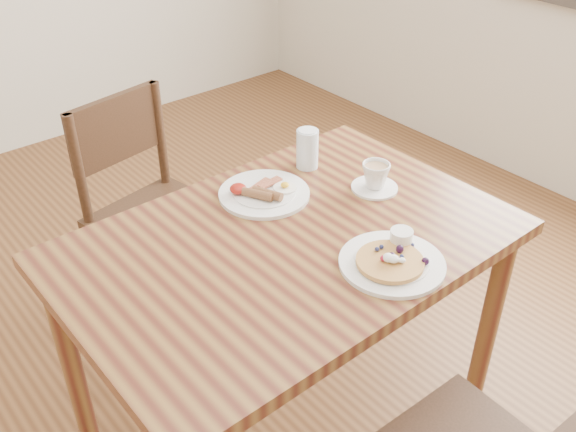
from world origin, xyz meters
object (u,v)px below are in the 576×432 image
object	(u,v)px
dining_table	(288,267)
chair_far	(150,206)
pancake_plate	(393,260)
teacup_saucer	(375,178)
breakfast_plate	(263,193)
water_glass	(307,149)

from	to	relation	value
dining_table	chair_far	xyz separation A→B (m)	(-0.03, 0.74, -0.16)
pancake_plate	teacup_saucer	bearing A→B (deg)	50.70
dining_table	teacup_saucer	size ratio (longest dim) A/B	8.57
chair_far	breakfast_plate	bearing A→B (deg)	91.40
teacup_saucer	water_glass	world-z (taller)	water_glass
breakfast_plate	chair_far	bearing A→B (deg)	101.45
dining_table	pancake_plate	distance (m)	0.31
breakfast_plate	water_glass	xyz separation A→B (m)	(0.22, 0.05, 0.05)
pancake_plate	breakfast_plate	bearing A→B (deg)	96.04
dining_table	teacup_saucer	world-z (taller)	teacup_saucer
chair_far	water_glass	xyz separation A→B (m)	(0.33, -0.48, 0.32)
dining_table	breakfast_plate	xyz separation A→B (m)	(0.08, 0.21, 0.11)
dining_table	teacup_saucer	distance (m)	0.39
teacup_saucer	dining_table	bearing A→B (deg)	-175.82
breakfast_plate	teacup_saucer	world-z (taller)	teacup_saucer
pancake_plate	water_glass	world-z (taller)	water_glass
dining_table	water_glass	xyz separation A→B (m)	(0.30, 0.26, 0.16)
dining_table	breakfast_plate	size ratio (longest dim) A/B	4.44
dining_table	teacup_saucer	bearing A→B (deg)	4.18
chair_far	water_glass	distance (m)	0.67
pancake_plate	water_glass	size ratio (longest dim) A/B	2.14
breakfast_plate	water_glass	distance (m)	0.23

